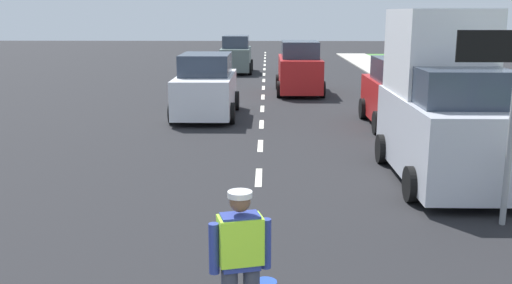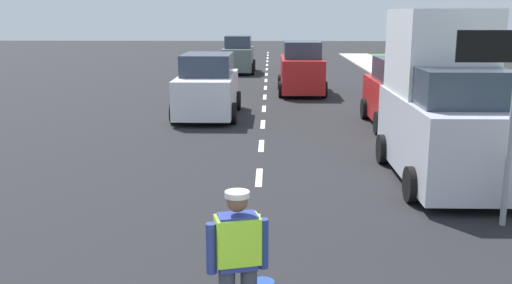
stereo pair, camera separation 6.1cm
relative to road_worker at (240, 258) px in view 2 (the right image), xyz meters
The scene contains 9 objects.
ground_plane 18.54m from the road_worker, 89.75° to the left, with size 96.00×96.00×0.00m, color black.
lane_center_line 22.74m from the road_worker, 89.79° to the left, with size 0.14×46.40×0.01m.
road_worker is the anchor object (origin of this frame).
lane_direction_sign 5.51m from the road_worker, 41.66° to the left, with size 1.16×0.11×3.20m.
delivery_truck 7.47m from the road_worker, 58.08° to the left, with size 2.16×4.60×3.54m.
car_outgoing_far 19.53m from the road_worker, 85.13° to the left, with size 2.01×4.26×2.26m.
car_oncoming_third 28.23m from the road_worker, 93.19° to the left, with size 1.92×4.02×2.14m.
car_oncoming_second 13.82m from the road_worker, 97.54° to the left, with size 2.09×4.32×2.11m.
car_parked_far 12.81m from the road_worker, 70.01° to the left, with size 2.06×4.04×2.12m.
Camera 2 is at (0.23, -3.20, 3.47)m, focal length 40.45 mm.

